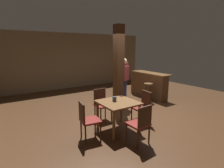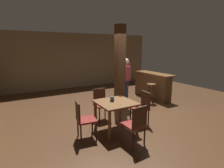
{
  "view_description": "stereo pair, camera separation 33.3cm",
  "coord_description": "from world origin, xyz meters",
  "px_view_note": "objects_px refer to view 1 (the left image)",
  "views": [
    {
      "loc": [
        -3.47,
        -4.21,
        2.08
      ],
      "look_at": [
        -0.66,
        0.08,
        1.0
      ],
      "focal_mm": 28.0,
      "sensor_mm": 36.0,
      "label": 1
    },
    {
      "loc": [
        -3.19,
        -4.39,
        2.08
      ],
      "look_at": [
        -0.66,
        0.08,
        1.0
      ],
      "focal_mm": 28.0,
      "sensor_mm": 36.0,
      "label": 2
    }
  ],
  "objects_px": {
    "chair_west": "(87,119)",
    "chair_south": "(141,122)",
    "bar_counter": "(148,85)",
    "napkin_cup": "(114,99)",
    "bar_stool_near": "(148,88)",
    "dining_table": "(118,107)",
    "chair_north": "(102,103)",
    "standing_person": "(124,79)",
    "chair_east": "(143,105)"
  },
  "relations": [
    {
      "from": "dining_table",
      "to": "bar_counter",
      "type": "distance_m",
      "value": 3.36
    },
    {
      "from": "dining_table",
      "to": "standing_person",
      "type": "xyz_separation_m",
      "value": [
        1.19,
        1.34,
        0.39
      ]
    },
    {
      "from": "napkin_cup",
      "to": "standing_person",
      "type": "bearing_deg",
      "value": 45.31
    },
    {
      "from": "dining_table",
      "to": "bar_counter",
      "type": "bearing_deg",
      "value": 32.28
    },
    {
      "from": "chair_west",
      "to": "bar_stool_near",
      "type": "bearing_deg",
      "value": 22.41
    },
    {
      "from": "chair_east",
      "to": "bar_stool_near",
      "type": "relative_size",
      "value": 1.22
    },
    {
      "from": "chair_north",
      "to": "dining_table",
      "type": "bearing_deg",
      "value": -89.4
    },
    {
      "from": "bar_stool_near",
      "to": "dining_table",
      "type": "bearing_deg",
      "value": -150.98
    },
    {
      "from": "napkin_cup",
      "to": "bar_stool_near",
      "type": "xyz_separation_m",
      "value": [
        2.4,
        1.21,
        -0.27
      ]
    },
    {
      "from": "chair_south",
      "to": "dining_table",
      "type": "bearing_deg",
      "value": 90.22
    },
    {
      "from": "standing_person",
      "to": "dining_table",
      "type": "bearing_deg",
      "value": -131.55
    },
    {
      "from": "chair_west",
      "to": "chair_south",
      "type": "xyz_separation_m",
      "value": [
        0.87,
        -0.81,
        0.0
      ]
    },
    {
      "from": "chair_north",
      "to": "bar_counter",
      "type": "bearing_deg",
      "value": 19.06
    },
    {
      "from": "chair_west",
      "to": "chair_east",
      "type": "xyz_separation_m",
      "value": [
        1.69,
        -0.01,
        0.0
      ]
    },
    {
      "from": "bar_stool_near",
      "to": "standing_person",
      "type": "bearing_deg",
      "value": 178.22
    },
    {
      "from": "chair_east",
      "to": "bar_counter",
      "type": "bearing_deg",
      "value": 42.13
    },
    {
      "from": "chair_north",
      "to": "chair_south",
      "type": "bearing_deg",
      "value": -89.59
    },
    {
      "from": "chair_north",
      "to": "chair_east",
      "type": "height_order",
      "value": "same"
    },
    {
      "from": "chair_west",
      "to": "napkin_cup",
      "type": "distance_m",
      "value": 0.88
    },
    {
      "from": "chair_north",
      "to": "napkin_cup",
      "type": "height_order",
      "value": "chair_north"
    },
    {
      "from": "chair_east",
      "to": "bar_stool_near",
      "type": "height_order",
      "value": "chair_east"
    },
    {
      "from": "napkin_cup",
      "to": "standing_person",
      "type": "relative_size",
      "value": 0.07
    },
    {
      "from": "chair_north",
      "to": "bar_counter",
      "type": "xyz_separation_m",
      "value": [
        2.84,
        0.98,
        0.02
      ]
    },
    {
      "from": "chair_west",
      "to": "bar_stool_near",
      "type": "height_order",
      "value": "chair_west"
    },
    {
      "from": "dining_table",
      "to": "chair_west",
      "type": "bearing_deg",
      "value": -178.44
    },
    {
      "from": "chair_south",
      "to": "bar_stool_near",
      "type": "distance_m",
      "value": 3.17
    },
    {
      "from": "bar_counter",
      "to": "napkin_cup",
      "type": "bearing_deg",
      "value": -149.48
    },
    {
      "from": "chair_west",
      "to": "dining_table",
      "type": "bearing_deg",
      "value": 1.56
    },
    {
      "from": "chair_east",
      "to": "bar_counter",
      "type": "distance_m",
      "value": 2.72
    },
    {
      "from": "chair_west",
      "to": "napkin_cup",
      "type": "bearing_deg",
      "value": 7.99
    },
    {
      "from": "dining_table",
      "to": "chair_west",
      "type": "relative_size",
      "value": 1.01
    },
    {
      "from": "chair_west",
      "to": "bar_counter",
      "type": "relative_size",
      "value": 0.49
    },
    {
      "from": "chair_north",
      "to": "chair_west",
      "type": "bearing_deg",
      "value": -135.95
    },
    {
      "from": "chair_north",
      "to": "standing_person",
      "type": "height_order",
      "value": "standing_person"
    },
    {
      "from": "dining_table",
      "to": "chair_east",
      "type": "xyz_separation_m",
      "value": [
        0.82,
        -0.04,
        -0.11
      ]
    },
    {
      "from": "chair_south",
      "to": "bar_stool_near",
      "type": "bearing_deg",
      "value": 42.32
    },
    {
      "from": "standing_person",
      "to": "napkin_cup",
      "type": "bearing_deg",
      "value": -134.69
    },
    {
      "from": "dining_table",
      "to": "bar_stool_near",
      "type": "relative_size",
      "value": 1.24
    },
    {
      "from": "bar_counter",
      "to": "chair_south",
      "type": "bearing_deg",
      "value": -137.2
    },
    {
      "from": "chair_west",
      "to": "chair_south",
      "type": "bearing_deg",
      "value": -42.84
    },
    {
      "from": "chair_north",
      "to": "chair_south",
      "type": "distance_m",
      "value": 1.64
    },
    {
      "from": "napkin_cup",
      "to": "standing_person",
      "type": "xyz_separation_m",
      "value": [
        1.23,
        1.25,
        0.2
      ]
    },
    {
      "from": "chair_west",
      "to": "chair_south",
      "type": "distance_m",
      "value": 1.19
    },
    {
      "from": "chair_west",
      "to": "chair_east",
      "type": "bearing_deg",
      "value": -0.39
    },
    {
      "from": "dining_table",
      "to": "chair_east",
      "type": "height_order",
      "value": "chair_east"
    },
    {
      "from": "bar_counter",
      "to": "bar_stool_near",
      "type": "height_order",
      "value": "bar_counter"
    },
    {
      "from": "dining_table",
      "to": "chair_west",
      "type": "xyz_separation_m",
      "value": [
        -0.87,
        -0.02,
        -0.11
      ]
    },
    {
      "from": "dining_table",
      "to": "chair_south",
      "type": "xyz_separation_m",
      "value": [
        0.0,
        -0.83,
        -0.11
      ]
    },
    {
      "from": "standing_person",
      "to": "bar_stool_near",
      "type": "bearing_deg",
      "value": -1.78
    },
    {
      "from": "dining_table",
      "to": "chair_north",
      "type": "xyz_separation_m",
      "value": [
        -0.01,
        0.81,
        -0.11
      ]
    }
  ]
}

